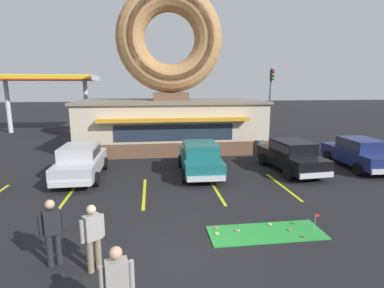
% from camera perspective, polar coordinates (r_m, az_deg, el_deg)
% --- Properties ---
extents(ground_plane, '(160.00, 160.00, 0.00)m').
position_cam_1_polar(ground_plane, '(8.13, -2.66, -21.18)').
color(ground_plane, black).
extents(donut_shop_building, '(12.30, 6.75, 10.96)m').
position_cam_1_polar(donut_shop_building, '(20.85, -4.08, 9.37)').
color(donut_shop_building, brown).
rests_on(donut_shop_building, ground).
extents(putting_mat, '(3.44, 1.25, 0.03)m').
position_cam_1_polar(putting_mat, '(9.59, 13.93, -16.07)').
color(putting_mat, green).
rests_on(putting_mat, ground).
extents(mini_donut_near_left, '(0.13, 0.13, 0.04)m').
position_cam_1_polar(mini_donut_near_left, '(9.87, 18.09, -15.29)').
color(mini_donut_near_left, '#A5724C').
rests_on(mini_donut_near_left, putting_mat).
extents(mini_donut_near_right, '(0.13, 0.13, 0.04)m').
position_cam_1_polar(mini_donut_near_right, '(9.61, 20.39, -16.19)').
color(mini_donut_near_right, brown).
rests_on(mini_donut_near_right, putting_mat).
extents(mini_donut_mid_left, '(0.13, 0.13, 0.04)m').
position_cam_1_polar(mini_donut_mid_left, '(9.49, 8.54, -15.94)').
color(mini_donut_mid_left, '#D8667F').
rests_on(mini_donut_mid_left, putting_mat).
extents(mini_donut_mid_centre, '(0.13, 0.13, 0.04)m').
position_cam_1_polar(mini_donut_mid_centre, '(9.25, 4.77, -16.61)').
color(mini_donut_mid_centre, '#E5C666').
rests_on(mini_donut_mid_centre, putting_mat).
extents(mini_donut_mid_right, '(0.13, 0.13, 0.04)m').
position_cam_1_polar(mini_donut_mid_right, '(10.06, 14.62, -14.55)').
color(mini_donut_mid_right, '#E5C666').
rests_on(mini_donut_mid_right, putting_mat).
extents(mini_donut_far_left, '(0.13, 0.13, 0.04)m').
position_cam_1_polar(mini_donut_far_left, '(9.58, 4.66, -15.57)').
color(mini_donut_far_left, '#D17F47').
rests_on(mini_donut_far_left, putting_mat).
extents(golf_ball, '(0.04, 0.04, 0.04)m').
position_cam_1_polar(golf_ball, '(9.48, 9.00, -15.96)').
color(golf_ball, white).
rests_on(golf_ball, putting_mat).
extents(putting_flag_pin, '(0.13, 0.01, 0.55)m').
position_cam_1_polar(putting_flag_pin, '(9.94, 22.62, -12.93)').
color(putting_flag_pin, silver).
rests_on(putting_flag_pin, putting_mat).
extents(car_silver, '(2.00, 4.57, 1.60)m').
position_cam_1_polar(car_silver, '(15.09, -20.42, -2.93)').
color(car_silver, '#B2B5BA').
rests_on(car_silver, ground).
extents(car_black, '(2.24, 4.68, 1.60)m').
position_cam_1_polar(car_black, '(16.12, 18.37, -1.93)').
color(car_black, black).
rests_on(car_black, ground).
extents(car_teal, '(2.09, 4.61, 1.60)m').
position_cam_1_polar(car_teal, '(14.86, 1.53, -2.44)').
color(car_teal, '#196066').
rests_on(car_teal, ground).
extents(car_navy, '(2.08, 4.61, 1.60)m').
position_cam_1_polar(car_navy, '(18.26, 29.18, -1.31)').
color(car_navy, navy).
rests_on(car_navy, ground).
extents(pedestrian_blue_sweater_man, '(0.50, 0.42, 1.65)m').
position_cam_1_polar(pedestrian_blue_sweater_man, '(7.65, -18.36, -16.11)').
color(pedestrian_blue_sweater_man, '#7F7056').
rests_on(pedestrian_blue_sweater_man, ground).
extents(pedestrian_hooded_kid, '(0.58, 0.32, 1.69)m').
position_cam_1_polar(pedestrian_hooded_kid, '(5.83, -14.02, -24.92)').
color(pedestrian_hooded_kid, '#7F7056').
rests_on(pedestrian_hooded_kid, ground).
extents(pedestrian_leather_jacket_man, '(0.53, 0.40, 1.69)m').
position_cam_1_polar(pedestrian_leather_jacket_man, '(8.19, -25.10, -14.54)').
color(pedestrian_leather_jacket_man, '#232328').
rests_on(pedestrian_leather_jacket_man, ground).
extents(trash_bin, '(0.57, 0.57, 0.97)m').
position_cam_1_polar(trash_bin, '(19.44, 12.65, -0.61)').
color(trash_bin, '#51565B').
rests_on(trash_bin, ground).
extents(traffic_light_pole, '(0.28, 0.47, 5.80)m').
position_cam_1_polar(traffic_light_pole, '(26.72, 14.74, 9.34)').
color(traffic_light_pole, '#595B60').
rests_on(traffic_light_pole, ground).
extents(gas_station_canopy, '(9.00, 4.46, 5.30)m').
position_cam_1_polar(gas_station_canopy, '(31.39, -26.14, 10.89)').
color(gas_station_canopy, silver).
rests_on(gas_station_canopy, ground).
extents(parking_stripe_left, '(0.12, 3.60, 0.01)m').
position_cam_1_polar(parking_stripe_left, '(13.07, -22.52, -9.19)').
color(parking_stripe_left, yellow).
rests_on(parking_stripe_left, ground).
extents(parking_stripe_mid_left, '(0.12, 3.60, 0.01)m').
position_cam_1_polar(parking_stripe_mid_left, '(12.63, -9.08, -9.16)').
color(parking_stripe_mid_left, yellow).
rests_on(parking_stripe_mid_left, ground).
extents(parking_stripe_centre, '(0.12, 3.60, 0.01)m').
position_cam_1_polar(parking_stripe_centre, '(12.89, 4.53, -8.63)').
color(parking_stripe_centre, yellow).
rests_on(parking_stripe_centre, ground).
extents(parking_stripe_mid_right, '(0.12, 3.60, 0.01)m').
position_cam_1_polar(parking_stripe_mid_right, '(13.81, 16.90, -7.73)').
color(parking_stripe_mid_right, yellow).
rests_on(parking_stripe_mid_right, ground).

